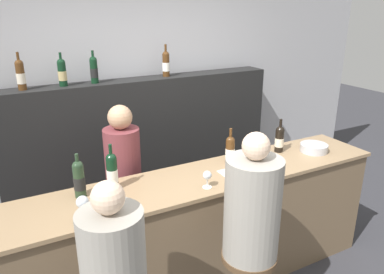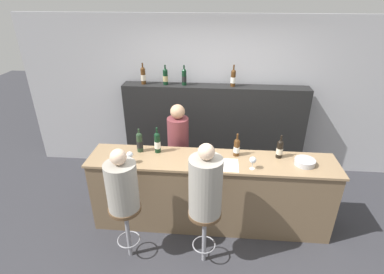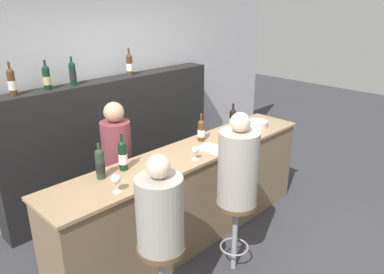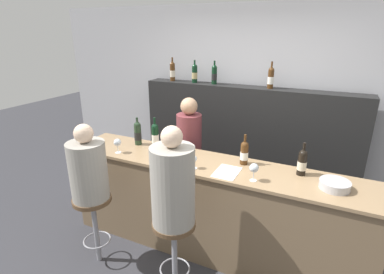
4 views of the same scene
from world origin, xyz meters
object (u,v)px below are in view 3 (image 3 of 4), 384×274
(wine_bottle_backbar_3, at_px, (129,64))
(wine_glass_1, at_px, (195,151))
(wine_bottle_counter_3, at_px, (233,119))
(wine_bottle_backbar_2, at_px, (73,73))
(metal_bowl, at_px, (257,123))
(wine_glass_0, at_px, (116,179))
(bar_stool_left, at_px, (162,263))
(wine_glass_2, at_px, (234,133))
(wine_bottle_counter_0, at_px, (100,163))
(wine_bottle_counter_2, at_px, (201,130))
(bar_stool_right, at_px, (236,217))
(wine_bottle_backbar_1, at_px, (47,77))
(wine_bottle_backbar_0, at_px, (12,82))
(guest_seated_right, at_px, (238,166))
(wine_bottle_counter_1, at_px, (123,155))
(bartender, at_px, (119,177))
(guest_seated_left, at_px, (160,210))

(wine_bottle_backbar_3, height_order, wine_glass_1, wine_bottle_backbar_3)
(wine_bottle_counter_3, distance_m, wine_bottle_backbar_2, 1.86)
(wine_glass_1, xyz_separation_m, metal_bowl, (1.22, 0.15, -0.06))
(wine_glass_0, relative_size, bar_stool_left, 0.21)
(wine_bottle_backbar_3, height_order, wine_glass_2, wine_bottle_backbar_3)
(wine_bottle_counter_0, height_order, wine_glass_1, wine_bottle_counter_0)
(wine_bottle_counter_0, xyz_separation_m, wine_bottle_counter_2, (1.25, 0.00, -0.02))
(wine_bottle_backbar_3, xyz_separation_m, bar_stool_right, (-0.32, -1.96, -1.13))
(wine_bottle_backbar_3, distance_m, wine_glass_2, 1.60)
(wine_glass_0, bearing_deg, wine_bottle_backbar_1, 82.04)
(wine_bottle_backbar_0, distance_m, wine_glass_0, 1.59)
(guest_seated_right, bearing_deg, wine_bottle_counter_3, 41.41)
(wine_bottle_backbar_2, bearing_deg, wine_bottle_counter_1, -100.56)
(bartender, bearing_deg, wine_glass_1, -60.88)
(wine_glass_1, distance_m, bar_stool_left, 1.12)
(wine_glass_0, bearing_deg, wine_bottle_backbar_3, 49.72)
(guest_seated_left, bearing_deg, wine_bottle_counter_0, 89.29)
(wine_bottle_counter_1, distance_m, wine_bottle_backbar_0, 1.37)
(wine_glass_2, xyz_separation_m, guest_seated_right, (-0.53, -0.48, -0.04))
(wine_bottle_counter_2, distance_m, wine_glass_2, 0.35)
(wine_bottle_backbar_1, height_order, wine_glass_2, wine_bottle_backbar_1)
(wine_glass_1, xyz_separation_m, bartender, (-0.40, 0.72, -0.40))
(wine_bottle_counter_3, relative_size, wine_bottle_backbar_3, 0.93)
(guest_seated_right, bearing_deg, wine_bottle_backbar_3, 80.80)
(wine_bottle_counter_1, relative_size, wine_bottle_backbar_3, 1.05)
(wine_bottle_counter_0, height_order, wine_bottle_counter_2, wine_bottle_counter_0)
(wine_glass_2, relative_size, guest_seated_right, 0.19)
(wine_glass_1, height_order, bar_stool_right, wine_glass_1)
(wine_glass_2, bearing_deg, wine_bottle_counter_2, 119.98)
(guest_seated_right, bearing_deg, wine_bottle_backbar_2, 102.55)
(wine_glass_0, relative_size, guest_seated_right, 0.19)
(wine_bottle_counter_2, xyz_separation_m, wine_bottle_backbar_1, (-1.09, 1.18, 0.56))
(bar_stool_right, bearing_deg, wine_bottle_backbar_2, 102.55)
(wine_glass_2, bearing_deg, bar_stool_left, -161.38)
(wine_bottle_backbar_3, bearing_deg, wine_bottle_counter_1, -129.58)
(wine_bottle_backbar_0, bearing_deg, guest_seated_left, -84.70)
(bar_stool_right, xyz_separation_m, bartender, (-0.45, 1.20, 0.14))
(wine_bottle_backbar_3, bearing_deg, wine_glass_2, -81.85)
(wine_bottle_backbar_0, xyz_separation_m, metal_bowl, (2.25, -1.33, -0.65))
(guest_seated_left, bearing_deg, wine_glass_0, 94.49)
(wine_glass_2, height_order, metal_bowl, wine_glass_2)
(bar_stool_left, relative_size, bar_stool_right, 1.00)
(wine_bottle_counter_2, relative_size, wine_bottle_counter_3, 0.99)
(wine_glass_1, bearing_deg, bartender, 119.12)
(wine_bottle_counter_2, distance_m, bar_stool_left, 1.58)
(wine_bottle_counter_2, height_order, bartender, bartender)
(wine_bottle_counter_1, bearing_deg, wine_glass_0, -132.89)
(wine_bottle_counter_0, distance_m, bar_stool_right, 1.32)
(wine_bottle_counter_0, relative_size, bar_stool_left, 0.43)
(wine_bottle_backbar_1, xyz_separation_m, bartender, (0.29, -0.76, -0.98))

